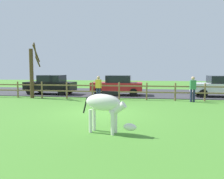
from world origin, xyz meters
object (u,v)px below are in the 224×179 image
bare_tree (32,71)px  parked_car_black (51,84)px  parked_car_red (117,85)px  visitor_right_of_tree (193,88)px  parked_car_white (220,86)px  visitor_left_of_tree (98,87)px  zebra (105,106)px  crow_on_grass (108,103)px

bare_tree → parked_car_black: 2.57m
parked_car_black → parked_car_red: bearing=1.7°
visitor_right_of_tree → parked_car_black: bearing=166.1°
parked_car_black → bare_tree: bearing=-99.7°
parked_car_white → visitor_right_of_tree: 3.81m
parked_car_white → visitor_left_of_tree: bearing=-162.1°
zebra → parked_car_red: size_ratio=0.47×
bare_tree → visitor_right_of_tree: bearing=-1.8°
bare_tree → crow_on_grass: 6.74m
parked_car_black → parked_car_white: 13.20m
parked_car_black → parked_car_white: size_ratio=1.02×
crow_on_grass → zebra: bearing=-81.3°
zebra → visitor_left_of_tree: size_ratio=1.16×
parked_car_black → visitor_left_of_tree: 5.21m
parked_car_black → parked_car_white: bearing=1.0°
parked_car_black → crow_on_grass: bearing=-40.9°
zebra → visitor_left_of_tree: (-1.92, 8.00, -0.02)m
parked_car_black → visitor_right_of_tree: visitor_right_of_tree is taller
zebra → visitor_right_of_tree: size_ratio=1.16×
bare_tree → zebra: bearing=-50.3°
crow_on_grass → visitor_left_of_tree: visitor_left_of_tree is taller
parked_car_white → crow_on_grass: bearing=-146.4°
parked_car_white → visitor_right_of_tree: size_ratio=2.45×
zebra → parked_car_black: parked_car_black is taller
parked_car_red → parked_car_white: same height
parked_car_white → zebra: bearing=-122.0°
parked_car_black → visitor_left_of_tree: bearing=-29.4°
crow_on_grass → parked_car_white: parked_car_white is taller
bare_tree → parked_car_red: size_ratio=0.98×
crow_on_grass → parked_car_black: 7.42m
bare_tree → zebra: size_ratio=2.08×
zebra → visitor_right_of_tree: visitor_right_of_tree is taller
zebra → crow_on_grass: size_ratio=8.87×
zebra → visitor_right_of_tree: 8.98m
parked_car_red → parked_car_black: bearing=-178.3°
crow_on_grass → parked_car_white: 9.18m
zebra → parked_car_black: size_ratio=0.47×
bare_tree → parked_car_white: bearing=10.6°
zebra → crow_on_grass: 5.84m
crow_on_grass → bare_tree: bearing=157.0°
parked_car_red → visitor_right_of_tree: 5.93m
zebra → parked_car_black: (-6.46, 10.56, -0.08)m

